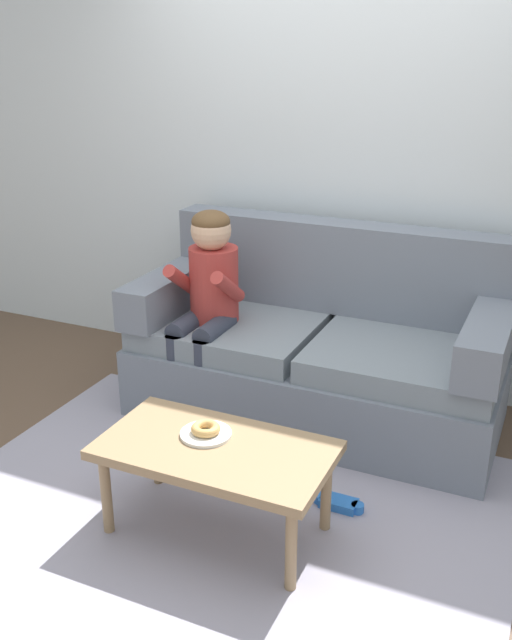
% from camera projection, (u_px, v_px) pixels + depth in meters
% --- Properties ---
extents(ground, '(10.00, 10.00, 0.00)m').
position_uv_depth(ground, '(237.00, 489.00, 3.24)').
color(ground, brown).
extents(wall_back, '(8.00, 0.10, 2.80)m').
position_uv_depth(wall_back, '(345.00, 139.00, 3.92)').
color(wall_back, silver).
rests_on(wall_back, ground).
extents(area_rug, '(2.45, 2.01, 0.01)m').
position_uv_depth(area_rug, '(212.00, 519.00, 3.02)').
color(area_rug, '#9993A3').
rests_on(area_rug, ground).
extents(couch, '(1.90, 0.90, 0.99)m').
position_uv_depth(couch, '(320.00, 352.00, 3.80)').
color(couch, slate).
rests_on(couch, ground).
extents(coffee_table, '(0.93, 0.51, 0.41)m').
position_uv_depth(coffee_table, '(216.00, 456.00, 2.83)').
color(coffee_table, '#937551').
rests_on(coffee_table, ground).
extents(person_child, '(0.34, 0.58, 1.10)m').
position_uv_depth(person_child, '(207.00, 294.00, 3.72)').
color(person_child, '#AD3833').
rests_on(person_child, ground).
extents(plate, '(0.21, 0.21, 0.01)m').
position_uv_depth(plate, '(206.00, 434.00, 2.88)').
color(plate, white).
rests_on(plate, coffee_table).
extents(donut, '(0.12, 0.12, 0.04)m').
position_uv_depth(donut, '(206.00, 428.00, 2.87)').
color(donut, tan).
rests_on(donut, plate).
extents(toy_controller, '(0.23, 0.09, 0.05)m').
position_uv_depth(toy_controller, '(338.00, 504.00, 3.09)').
color(toy_controller, blue).
rests_on(toy_controller, ground).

